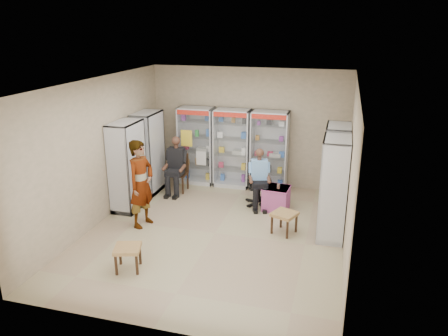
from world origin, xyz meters
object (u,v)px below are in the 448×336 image
(cabinet_left_near, at_px, (127,166))
(woven_stool_b, at_px, (128,258))
(office_chair, at_px, (259,184))
(seated_shopkeeper, at_px, (259,179))
(standing_man, at_px, (141,184))
(cabinet_right_near, at_px, (334,189))
(wooden_chair, at_px, (178,173))
(cabinet_left_far, at_px, (148,153))
(cabinet_back_left, at_px, (197,146))
(cabinet_right_far, at_px, (335,171))
(woven_stool_a, at_px, (284,223))
(cabinet_back_mid, at_px, (232,148))
(cabinet_back_right, at_px, (269,151))
(pink_trunk, at_px, (276,198))

(cabinet_left_near, height_order, woven_stool_b, cabinet_left_near)
(office_chair, distance_m, seated_shopkeeper, 0.15)
(standing_man, bearing_deg, cabinet_right_near, -68.14)
(wooden_chair, xyz_separation_m, seated_shopkeeper, (2.11, -0.37, 0.17))
(seated_shopkeeper, height_order, woven_stool_b, seated_shopkeeper)
(cabinet_left_far, bearing_deg, seated_shopkeeper, 86.53)
(cabinet_back_left, bearing_deg, cabinet_left_far, -135.00)
(cabinet_back_left, xyz_separation_m, cabinet_right_far, (3.53, -1.13, 0.00))
(woven_stool_a, bearing_deg, woven_stool_b, -138.80)
(seated_shopkeeper, bearing_deg, cabinet_left_far, 160.04)
(cabinet_back_left, distance_m, wooden_chair, 0.94)
(cabinet_right_far, xyz_separation_m, cabinet_left_far, (-4.46, 0.20, 0.00))
(office_chair, relative_size, woven_stool_b, 2.33)
(office_chair, xyz_separation_m, woven_stool_a, (0.77, -1.30, -0.28))
(cabinet_back_mid, bearing_deg, cabinet_back_right, 0.00)
(cabinet_back_left, height_order, wooden_chair, cabinet_back_left)
(cabinet_left_far, distance_m, pink_trunk, 3.32)
(cabinet_right_far, height_order, pink_trunk, cabinet_right_far)
(cabinet_right_far, relative_size, cabinet_left_far, 1.00)
(cabinet_back_left, xyz_separation_m, cabinet_back_right, (1.90, 0.00, 0.00))
(cabinet_left_far, bearing_deg, cabinet_back_left, 135.00)
(cabinet_back_left, distance_m, cabinet_left_far, 1.32)
(cabinet_left_far, bearing_deg, cabinet_right_far, 87.43)
(woven_stool_a, bearing_deg, wooden_chair, 150.70)
(wooden_chair, relative_size, office_chair, 0.93)
(cabinet_right_near, relative_size, woven_stool_b, 4.64)
(cabinet_back_left, relative_size, cabinet_left_far, 1.00)
(cabinet_right_far, height_order, woven_stool_b, cabinet_right_far)
(cabinet_back_mid, bearing_deg, wooden_chair, -148.69)
(cabinet_left_near, xyz_separation_m, pink_trunk, (3.22, 0.81, -0.73))
(cabinet_back_left, relative_size, wooden_chair, 2.13)
(cabinet_back_left, bearing_deg, cabinet_back_mid, 0.00)
(standing_man, bearing_deg, seated_shopkeeper, -38.02)
(cabinet_right_near, bearing_deg, woven_stool_a, 97.38)
(cabinet_back_left, xyz_separation_m, seated_shopkeeper, (1.86, -1.10, -0.36))
(cabinet_back_left, distance_m, pink_trunk, 2.70)
(cabinet_right_near, height_order, cabinet_left_near, same)
(cabinet_right_far, bearing_deg, seated_shopkeeper, 88.95)
(cabinet_left_near, height_order, pink_trunk, cabinet_left_near)
(woven_stool_b, bearing_deg, standing_man, 107.07)
(cabinet_back_left, relative_size, cabinet_back_right, 1.00)
(office_chair, bearing_deg, cabinet_back_left, 134.11)
(cabinet_back_right, height_order, woven_stool_a, cabinet_back_right)
(cabinet_right_far, bearing_deg, standing_man, 113.21)
(cabinet_back_mid, relative_size, cabinet_right_near, 1.00)
(seated_shopkeeper, xyz_separation_m, pink_trunk, (0.43, -0.12, -0.38))
(cabinet_back_right, relative_size, cabinet_left_far, 1.00)
(cabinet_right_near, bearing_deg, cabinet_back_right, 36.16)
(cabinet_left_near, bearing_deg, pink_trunk, 104.05)
(seated_shopkeeper, bearing_deg, wooden_chair, 153.59)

